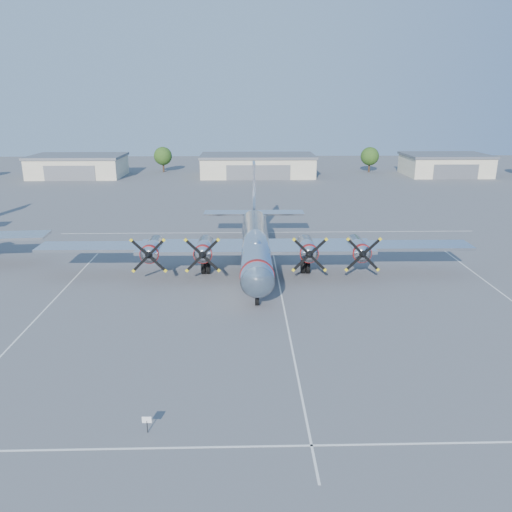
{
  "coord_description": "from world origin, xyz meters",
  "views": [
    {
      "loc": [
        -3.7,
        -45.23,
        18.34
      ],
      "look_at": [
        -2.44,
        3.25,
        3.2
      ],
      "focal_mm": 35.0,
      "sensor_mm": 36.0,
      "label": 1
    }
  ],
  "objects_px": {
    "hangar_east": "(445,165)",
    "tree_east": "(370,156)",
    "hangar_west": "(78,166)",
    "tree_west": "(163,156)",
    "hangar_center": "(258,165)",
    "main_bomber_b29": "(255,267)",
    "info_placard": "(147,421)"
  },
  "relations": [
    {
      "from": "hangar_east",
      "to": "tree_east",
      "type": "distance_m",
      "value": 19.04
    },
    {
      "from": "hangar_west",
      "to": "hangar_east",
      "type": "distance_m",
      "value": 93.0
    },
    {
      "from": "hangar_west",
      "to": "hangar_east",
      "type": "xyz_separation_m",
      "value": [
        93.0,
        0.0,
        0.0
      ]
    },
    {
      "from": "hangar_east",
      "to": "tree_west",
      "type": "distance_m",
      "value": 73.46
    },
    {
      "from": "tree_east",
      "to": "tree_west",
      "type": "bearing_deg",
      "value": 177.92
    },
    {
      "from": "hangar_center",
      "to": "tree_west",
      "type": "xyz_separation_m",
      "value": [
        -25.0,
        8.04,
        1.51
      ]
    },
    {
      "from": "tree_west",
      "to": "main_bomber_b29",
      "type": "relative_size",
      "value": 0.14
    },
    {
      "from": "main_bomber_b29",
      "to": "info_placard",
      "type": "relative_size",
      "value": 44.42
    },
    {
      "from": "hangar_center",
      "to": "info_placard",
      "type": "xyz_separation_m",
      "value": [
        -9.33,
        -102.57,
        -1.97
      ]
    },
    {
      "from": "hangar_east",
      "to": "tree_east",
      "type": "relative_size",
      "value": 3.1
    },
    {
      "from": "hangar_west",
      "to": "tree_east",
      "type": "distance_m",
      "value": 75.26
    },
    {
      "from": "hangar_east",
      "to": "tree_east",
      "type": "xyz_separation_m",
      "value": [
        -18.0,
        6.04,
        1.51
      ]
    },
    {
      "from": "hangar_center",
      "to": "info_placard",
      "type": "distance_m",
      "value": 103.01
    },
    {
      "from": "info_placard",
      "to": "hangar_west",
      "type": "bearing_deg",
      "value": 110.49
    },
    {
      "from": "hangar_east",
      "to": "info_placard",
      "type": "relative_size",
      "value": 19.54
    },
    {
      "from": "info_placard",
      "to": "hangar_east",
      "type": "bearing_deg",
      "value": 62.11
    },
    {
      "from": "hangar_east",
      "to": "info_placard",
      "type": "height_order",
      "value": "hangar_east"
    },
    {
      "from": "tree_west",
      "to": "hangar_east",
      "type": "bearing_deg",
      "value": -6.28
    },
    {
      "from": "tree_west",
      "to": "tree_east",
      "type": "distance_m",
      "value": 55.04
    },
    {
      "from": "hangar_east",
      "to": "info_placard",
      "type": "distance_m",
      "value": 117.52
    },
    {
      "from": "tree_east",
      "to": "info_placard",
      "type": "relative_size",
      "value": 6.3
    },
    {
      "from": "hangar_west",
      "to": "hangar_center",
      "type": "relative_size",
      "value": 0.79
    },
    {
      "from": "tree_west",
      "to": "tree_east",
      "type": "xyz_separation_m",
      "value": [
        55.0,
        -2.0,
        0.0
      ]
    },
    {
      "from": "tree_east",
      "to": "info_placard",
      "type": "bearing_deg",
      "value": -109.91
    },
    {
      "from": "tree_west",
      "to": "info_placard",
      "type": "xyz_separation_m",
      "value": [
        15.67,
        -110.61,
        -3.48
      ]
    },
    {
      "from": "hangar_east",
      "to": "tree_east",
      "type": "bearing_deg",
      "value": 161.46
    },
    {
      "from": "hangar_west",
      "to": "main_bomber_b29",
      "type": "distance_m",
      "value": 84.51
    },
    {
      "from": "hangar_center",
      "to": "tree_west",
      "type": "distance_m",
      "value": 26.3
    },
    {
      "from": "main_bomber_b29",
      "to": "info_placard",
      "type": "bearing_deg",
      "value": -102.62
    },
    {
      "from": "info_placard",
      "to": "tree_east",
      "type": "bearing_deg",
      "value": 71.41
    },
    {
      "from": "hangar_west",
      "to": "hangar_east",
      "type": "bearing_deg",
      "value": 0.0
    },
    {
      "from": "hangar_east",
      "to": "info_placard",
      "type": "bearing_deg",
      "value": -119.2
    }
  ]
}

